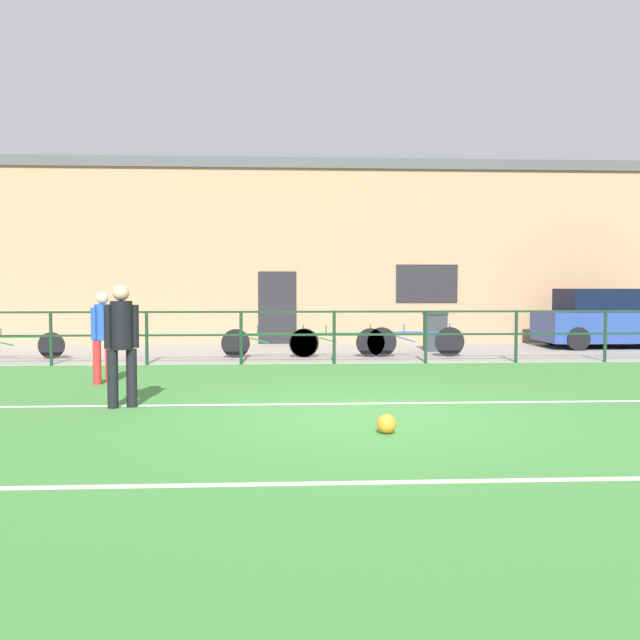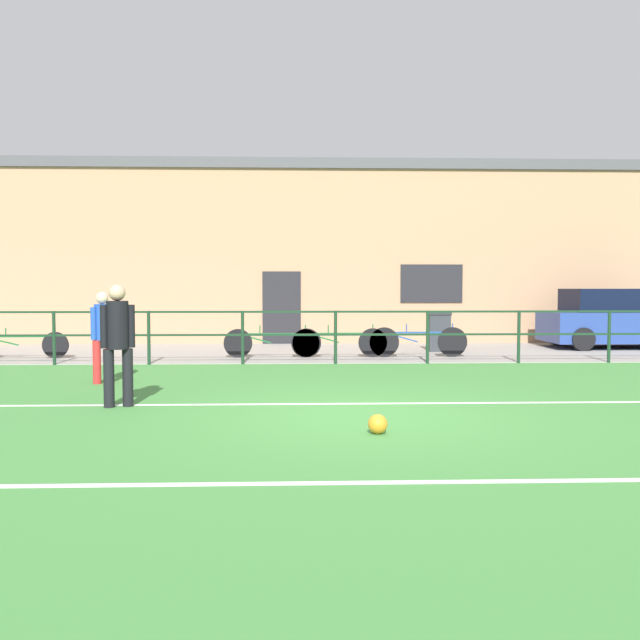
% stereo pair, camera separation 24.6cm
% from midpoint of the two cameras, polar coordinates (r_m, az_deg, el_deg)
% --- Properties ---
extents(ground, '(60.00, 44.00, 0.04)m').
position_cam_midpoint_polar(ground, '(8.94, 3.28, -8.13)').
color(ground, '#42843D').
extents(field_line_touchline, '(36.00, 0.11, 0.00)m').
position_cam_midpoint_polar(field_line_touchline, '(9.88, 2.65, -6.94)').
color(field_line_touchline, white).
rests_on(field_line_touchline, ground).
extents(field_line_hash, '(36.00, 0.11, 0.00)m').
position_cam_midpoint_polar(field_line_hash, '(6.07, 6.46, -13.22)').
color(field_line_hash, white).
rests_on(field_line_hash, ground).
extents(pavement_strip, '(48.00, 5.00, 0.02)m').
position_cam_midpoint_polar(pavement_strip, '(17.33, 0.16, -2.69)').
color(pavement_strip, gray).
rests_on(pavement_strip, ground).
extents(perimeter_fence, '(36.07, 0.07, 1.15)m').
position_cam_midpoint_polar(perimeter_fence, '(14.78, 0.71, -0.78)').
color(perimeter_fence, '#193823').
rests_on(perimeter_fence, ground).
extents(clubhouse_facade, '(28.00, 2.56, 5.34)m').
position_cam_midpoint_polar(clubhouse_facade, '(20.97, -0.42, 5.56)').
color(clubhouse_facade, tan).
rests_on(clubhouse_facade, ground).
extents(player_goalkeeper, '(0.45, 0.30, 1.70)m').
position_cam_midpoint_polar(player_goalkeeper, '(9.87, -16.84, -1.43)').
color(player_goalkeeper, black).
rests_on(player_goalkeeper, ground).
extents(player_striker, '(0.34, 0.33, 1.58)m').
position_cam_midpoint_polar(player_striker, '(12.38, -18.14, -0.93)').
color(player_striker, red).
rests_on(player_striker, ground).
extents(soccer_ball_match, '(0.22, 0.22, 0.22)m').
position_cam_midpoint_polar(soccer_ball_match, '(7.92, 4.65, -8.60)').
color(soccer_ball_match, orange).
rests_on(soccer_ball_match, ground).
extents(parked_car_red, '(3.84, 1.93, 1.59)m').
position_cam_midpoint_polar(parked_car_red, '(20.15, 22.59, 0.03)').
color(parked_car_red, '#28428E').
rests_on(parked_car_red, pavement_strip).
extents(bicycle_parked_0, '(2.31, 0.04, 0.78)m').
position_cam_midpoint_polar(bicycle_parked_0, '(16.25, 7.52, -1.77)').
color(bicycle_parked_0, black).
rests_on(bicycle_parked_0, pavement_strip).
extents(bicycle_parked_1, '(2.27, 0.04, 0.71)m').
position_cam_midpoint_polar(bicycle_parked_1, '(17.16, -24.46, -1.90)').
color(bicycle_parked_1, black).
rests_on(bicycle_parked_1, pavement_strip).
extents(bicycle_parked_2, '(2.23, 0.04, 0.76)m').
position_cam_midpoint_polar(bicycle_parked_2, '(15.98, -4.68, -1.89)').
color(bicycle_parked_2, black).
rests_on(bicycle_parked_2, pavement_strip).
extents(bicycle_parked_3, '(2.22, 0.04, 0.77)m').
position_cam_midpoint_polar(bicycle_parked_3, '(16.02, 1.01, -1.85)').
color(bicycle_parked_3, black).
rests_on(bicycle_parked_3, pavement_strip).
extents(trash_bin_0, '(0.57, 0.48, 1.01)m').
position_cam_midpoint_polar(trash_bin_0, '(17.73, 9.15, -0.92)').
color(trash_bin_0, '#33383D').
rests_on(trash_bin_0, pavement_strip).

